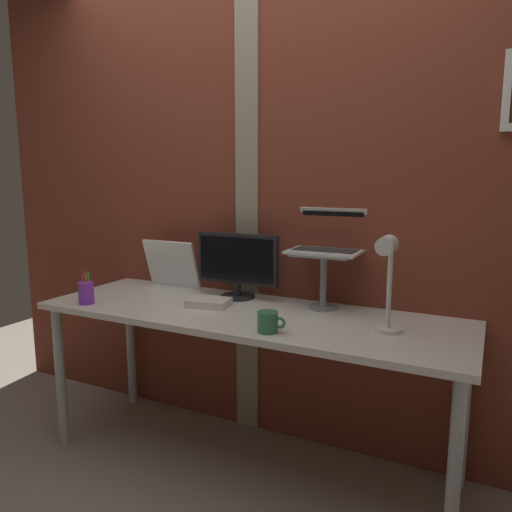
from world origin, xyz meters
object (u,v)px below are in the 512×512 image
at_px(desk_lamp, 387,273).
at_px(pen_cup, 86,293).
at_px(laptop, 329,240).
at_px(coffee_mug, 268,322).
at_px(whiteboard_panel, 171,264).
at_px(monitor, 237,262).

xyz_separation_m(desk_lamp, pen_cup, (-1.43, -0.18, -0.20)).
xyz_separation_m(laptop, pen_cup, (-1.08, -0.51, -0.27)).
bearing_deg(desk_lamp, pen_cup, -172.88).
height_order(pen_cup, coffee_mug, pen_cup).
xyz_separation_m(desk_lamp, coffee_mug, (-0.43, -0.18, -0.21)).
bearing_deg(whiteboard_panel, laptop, 1.75).
bearing_deg(coffee_mug, laptop, 80.72).
relative_size(monitor, laptop, 1.35).
bearing_deg(monitor, desk_lamp, -17.86).
bearing_deg(monitor, whiteboard_panel, 174.70).
height_order(desk_lamp, pen_cup, desk_lamp).
relative_size(laptop, coffee_mug, 2.79).
distance_m(pen_cup, coffee_mug, 1.00).
distance_m(monitor, laptop, 0.49).
bearing_deg(whiteboard_panel, coffee_mug, -30.18).
bearing_deg(coffee_mug, pen_cup, 179.98).
height_order(desk_lamp, coffee_mug, desk_lamp).
distance_m(desk_lamp, coffee_mug, 0.51).
height_order(laptop, pen_cup, laptop).
distance_m(monitor, whiteboard_panel, 0.45).
height_order(monitor, coffee_mug, monitor).
bearing_deg(laptop, monitor, -171.51).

